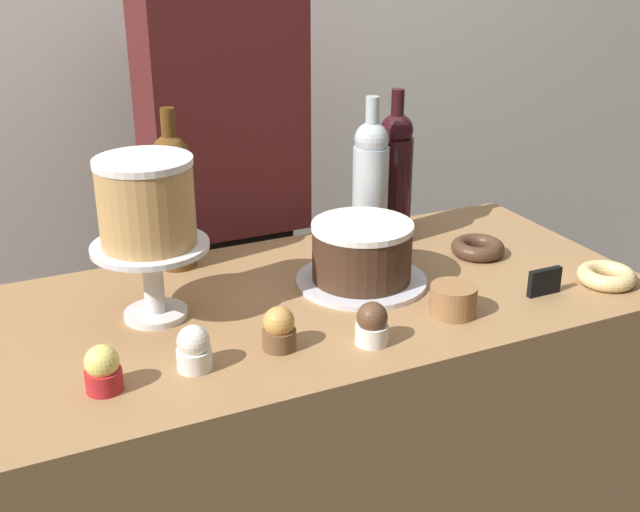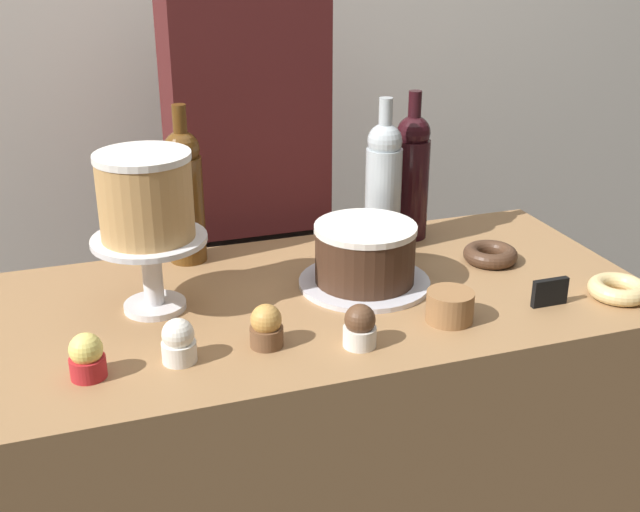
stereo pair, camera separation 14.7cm
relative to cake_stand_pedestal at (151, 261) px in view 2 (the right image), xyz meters
name	(u,v)px [view 2 (the right image)]	position (x,y,z in m)	size (l,w,h in m)	color
back_wall	(214,18)	(0.30, 0.84, 0.32)	(6.00, 0.05, 2.60)	silver
display_counter	(320,484)	(0.30, -0.04, -0.54)	(1.24, 0.61, 0.88)	#997047
cake_stand_pedestal	(151,261)	(0.00, 0.00, 0.00)	(0.20, 0.20, 0.14)	silver
white_layer_cake	(145,196)	(0.00, 0.00, 0.12)	(0.17, 0.17, 0.15)	tan
silver_serving_platter	(364,282)	(0.40, -0.03, -0.09)	(0.26, 0.26, 0.01)	silver
chocolate_round_cake	(365,253)	(0.40, -0.03, -0.03)	(0.20, 0.20, 0.11)	#3D2619
wine_bottle_dark_red	(412,174)	(0.59, 0.18, 0.05)	(0.08, 0.08, 0.33)	black
wine_bottle_amber	(185,194)	(0.10, 0.21, 0.05)	(0.08, 0.08, 0.33)	#5B3814
wine_bottle_clear	(383,184)	(0.50, 0.14, 0.05)	(0.08, 0.08, 0.33)	#B2BCC1
cupcake_vanilla	(179,342)	(0.01, -0.20, -0.06)	(0.06, 0.06, 0.07)	white
cupcake_chocolate	(358,327)	(0.30, -0.25, -0.06)	(0.06, 0.06, 0.07)	white
cupcake_caramel	(266,327)	(0.16, -0.20, -0.06)	(0.06, 0.06, 0.07)	brown
cupcake_lemon	(87,357)	(-0.13, -0.21, -0.06)	(0.06, 0.06, 0.07)	red
donut_chocolate	(490,254)	(0.69, 0.00, -0.08)	(0.11, 0.11, 0.03)	#472D1E
donut_glazed	(618,289)	(0.83, -0.23, -0.08)	(0.11, 0.11, 0.03)	#E0C17F
cookie_stack	(450,306)	(0.49, -0.21, -0.07)	(0.08, 0.08, 0.05)	olive
price_sign_chalkboard	(550,292)	(0.69, -0.22, -0.07)	(0.07, 0.01, 0.05)	black
barista_figure	(249,225)	(0.29, 0.48, -0.14)	(0.36, 0.22, 1.60)	black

